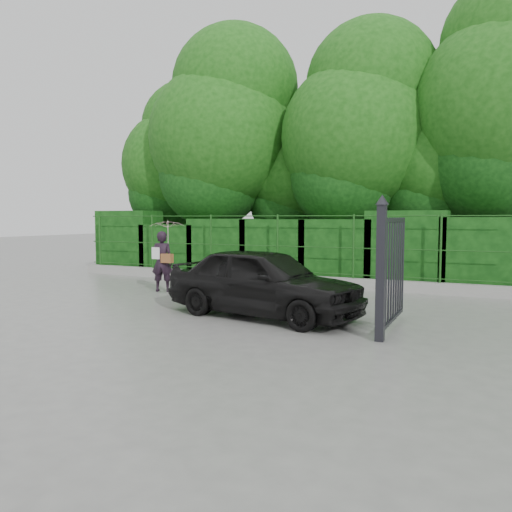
% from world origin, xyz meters
% --- Properties ---
extents(ground, '(80.00, 80.00, 0.00)m').
position_xyz_m(ground, '(0.00, 0.00, 0.00)').
color(ground, gray).
extents(kerb, '(14.00, 0.25, 0.30)m').
position_xyz_m(kerb, '(0.00, 4.50, 0.15)').
color(kerb, '#9E9E99').
rests_on(kerb, ground).
extents(fence, '(14.13, 0.06, 1.80)m').
position_xyz_m(fence, '(0.22, 4.50, 1.20)').
color(fence, '#1B4C16').
rests_on(fence, kerb).
extents(hedge, '(14.20, 1.20, 2.25)m').
position_xyz_m(hedge, '(0.02, 5.50, 1.01)').
color(hedge, black).
rests_on(hedge, ground).
extents(trees, '(17.10, 6.15, 8.08)m').
position_xyz_m(trees, '(1.14, 7.74, 4.62)').
color(trees, black).
rests_on(trees, ground).
extents(gate, '(0.22, 2.33, 2.36)m').
position_xyz_m(gate, '(4.60, -0.72, 1.19)').
color(gate, black).
rests_on(gate, ground).
extents(woman, '(0.97, 0.97, 1.94)m').
position_xyz_m(woman, '(-1.75, 1.84, 1.28)').
color(woman, black).
rests_on(woman, ground).
extents(car, '(4.39, 2.42, 1.42)m').
position_xyz_m(car, '(2.05, -0.14, 0.71)').
color(car, black).
rests_on(car, ground).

